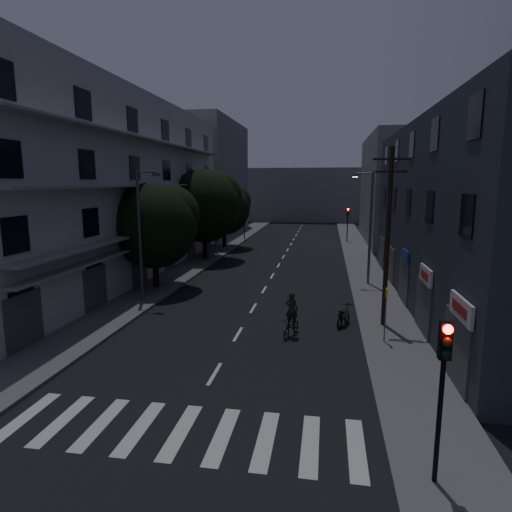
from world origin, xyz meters
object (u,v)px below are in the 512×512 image
(traffic_signal_near, at_px, (443,370))
(motorcycle, at_px, (344,317))
(cyclist, at_px, (292,321))
(bus_stop_sign, at_px, (386,305))
(utility_pole, at_px, (388,234))

(traffic_signal_near, xyz_separation_m, motorcycle, (-1.79, 11.95, -2.64))
(motorcycle, relative_size, cyclist, 0.77)
(traffic_signal_near, distance_m, bus_stop_sign, 9.62)
(utility_pole, xyz_separation_m, cyclist, (-4.60, -2.08, -4.12))
(traffic_signal_near, bearing_deg, cyclist, 113.65)
(traffic_signal_near, distance_m, cyclist, 11.12)
(bus_stop_sign, relative_size, cyclist, 1.13)
(utility_pole, bearing_deg, traffic_signal_near, -91.13)
(traffic_signal_near, xyz_separation_m, cyclist, (-4.36, 9.96, -2.35))
(bus_stop_sign, xyz_separation_m, cyclist, (-4.33, 0.41, -1.14))
(traffic_signal_near, xyz_separation_m, bus_stop_sign, (-0.03, 9.54, -1.21))
(bus_stop_sign, height_order, motorcycle, bus_stop_sign)
(bus_stop_sign, bearing_deg, cyclist, 174.58)
(traffic_signal_near, relative_size, bus_stop_sign, 1.62)
(utility_pole, bearing_deg, cyclist, -155.66)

